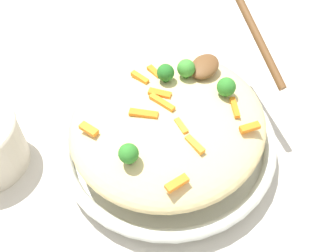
% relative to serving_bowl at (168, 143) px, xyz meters
% --- Properties ---
extents(ground_plane, '(2.40, 2.40, 0.00)m').
position_rel_serving_bowl_xyz_m(ground_plane, '(0.00, 0.00, -0.02)').
color(ground_plane, beige).
extents(serving_bowl, '(0.33, 0.33, 0.04)m').
position_rel_serving_bowl_xyz_m(serving_bowl, '(0.00, 0.00, 0.00)').
color(serving_bowl, silver).
rests_on(serving_bowl, ground_plane).
extents(pasta_mound, '(0.30, 0.28, 0.07)m').
position_rel_serving_bowl_xyz_m(pasta_mound, '(0.00, 0.00, 0.05)').
color(pasta_mound, '#DBC689').
rests_on(pasta_mound, serving_bowl).
extents(carrot_piece_0, '(0.02, 0.03, 0.01)m').
position_rel_serving_bowl_xyz_m(carrot_piece_0, '(0.05, 0.05, 0.08)').
color(carrot_piece_0, orange).
rests_on(carrot_piece_0, pasta_mound).
extents(carrot_piece_1, '(0.02, 0.04, 0.01)m').
position_rel_serving_bowl_xyz_m(carrot_piece_1, '(-0.00, 0.01, 0.09)').
color(carrot_piece_1, orange).
rests_on(carrot_piece_1, pasta_mound).
extents(carrot_piece_2, '(0.02, 0.03, 0.01)m').
position_rel_serving_bowl_xyz_m(carrot_piece_2, '(0.01, 0.02, 0.09)').
color(carrot_piece_2, orange).
rests_on(carrot_piece_2, pasta_mound).
extents(carrot_piece_3, '(0.01, 0.03, 0.01)m').
position_rel_serving_bowl_xyz_m(carrot_piece_3, '(-0.08, 0.07, 0.08)').
color(carrot_piece_3, orange).
rests_on(carrot_piece_3, pasta_mound).
extents(carrot_piece_4, '(0.02, 0.04, 0.01)m').
position_rel_serving_bowl_xyz_m(carrot_piece_4, '(-0.03, 0.02, 0.09)').
color(carrot_piece_4, orange).
rests_on(carrot_piece_4, pasta_mound).
extents(carrot_piece_5, '(0.03, 0.03, 0.01)m').
position_rel_serving_bowl_xyz_m(carrot_piece_5, '(0.05, -0.08, 0.08)').
color(carrot_piece_5, orange).
rests_on(carrot_piece_5, pasta_mound).
extents(carrot_piece_6, '(0.03, 0.03, 0.01)m').
position_rel_serving_bowl_xyz_m(carrot_piece_6, '(0.03, -0.11, 0.08)').
color(carrot_piece_6, orange).
rests_on(carrot_piece_6, pasta_mound).
extents(carrot_piece_7, '(0.01, 0.03, 0.01)m').
position_rel_serving_bowl_xyz_m(carrot_piece_7, '(0.03, 0.06, 0.09)').
color(carrot_piece_7, orange).
rests_on(carrot_piece_7, pasta_mound).
extents(carrot_piece_8, '(0.02, 0.03, 0.01)m').
position_rel_serving_bowl_xyz_m(carrot_piece_8, '(-0.04, -0.06, 0.08)').
color(carrot_piece_8, orange).
rests_on(carrot_piece_8, pasta_mound).
extents(carrot_piece_9, '(0.02, 0.03, 0.01)m').
position_rel_serving_bowl_xyz_m(carrot_piece_9, '(-0.02, -0.03, 0.09)').
color(carrot_piece_9, orange).
rests_on(carrot_piece_9, pasta_mound).
extents(carrot_piece_10, '(0.03, 0.02, 0.01)m').
position_rel_serving_bowl_xyz_m(carrot_piece_10, '(-0.10, -0.07, 0.08)').
color(carrot_piece_10, orange).
rests_on(carrot_piece_10, pasta_mound).
extents(broccoli_floret_0, '(0.03, 0.03, 0.03)m').
position_rel_serving_bowl_xyz_m(broccoli_floret_0, '(0.07, 0.01, 0.10)').
color(broccoli_floret_0, '#377928').
rests_on(broccoli_floret_0, pasta_mound).
extents(broccoli_floret_1, '(0.03, 0.03, 0.03)m').
position_rel_serving_bowl_xyz_m(broccoli_floret_1, '(-0.10, -0.00, 0.10)').
color(broccoli_floret_1, '#296820').
rests_on(broccoli_floret_1, pasta_mound).
extents(broccoli_floret_2, '(0.03, 0.03, 0.03)m').
position_rel_serving_bowl_xyz_m(broccoli_floret_2, '(0.07, -0.06, 0.10)').
color(broccoli_floret_2, '#296820').
rests_on(broccoli_floret_2, pasta_mound).
extents(broccoli_floret_3, '(0.03, 0.03, 0.03)m').
position_rel_serving_bowl_xyz_m(broccoli_floret_3, '(0.04, 0.03, 0.10)').
color(broccoli_floret_3, '#205B1C').
rests_on(broccoli_floret_3, pasta_mound).
extents(serving_spoon, '(0.15, 0.14, 0.08)m').
position_rel_serving_bowl_xyz_m(serving_spoon, '(0.12, -0.03, 0.10)').
color(serving_spoon, brown).
rests_on(serving_spoon, pasta_mound).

